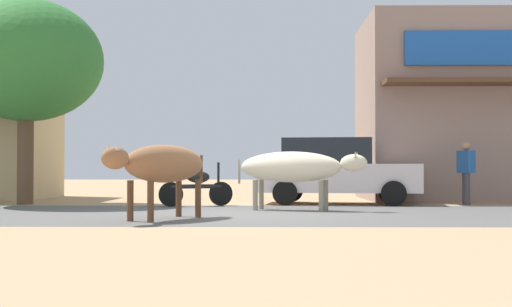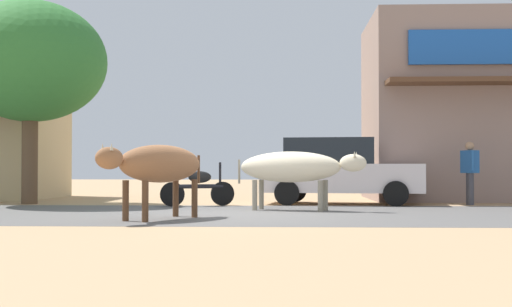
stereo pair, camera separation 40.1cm
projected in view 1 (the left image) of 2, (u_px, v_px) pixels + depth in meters
name	position (u px, v px, depth m)	size (l,w,h in m)	color
ground	(239.00, 214.00, 13.41)	(80.00, 80.00, 0.00)	tan
asphalt_road	(239.00, 214.00, 13.41)	(72.00, 5.90, 0.00)	#5D5A58
storefront_right_club	(495.00, 110.00, 19.84)	(7.57, 4.92, 5.16)	gray
roadside_tree	(26.00, 61.00, 17.03)	(3.79, 3.79, 5.09)	brown
parked_hatchback_car	(336.00, 170.00, 17.24)	(4.14, 2.31, 1.64)	silver
parked_motorcycle	(197.00, 187.00, 16.17)	(1.69, 0.79, 1.04)	black
cow_near_brown	(163.00, 165.00, 11.94)	(1.70, 2.41, 1.31)	#96623E
cow_far_dark	(294.00, 168.00, 14.53)	(2.74, 1.23, 1.25)	beige
pedestrian_by_shop	(466.00, 168.00, 16.85)	(0.40, 0.61, 1.54)	#3F3F47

